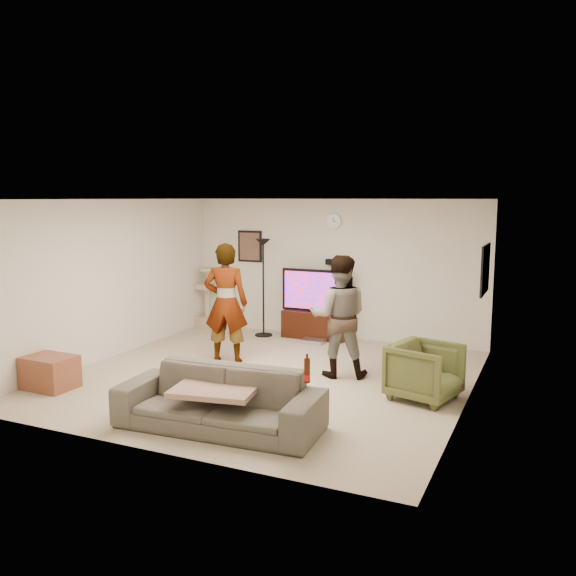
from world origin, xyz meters
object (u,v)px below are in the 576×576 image
at_px(beer_bottle, 307,371).
at_px(armchair, 425,371).
at_px(sofa, 219,400).
at_px(tv, 316,290).
at_px(tv_stand, 316,325).
at_px(floor_lamp, 263,288).
at_px(person_left, 226,303).
at_px(cat_tree, 207,297).
at_px(person_right, 339,316).
at_px(side_table, 50,372).

height_order(beer_bottle, armchair, beer_bottle).
bearing_deg(sofa, tv, 94.50).
bearing_deg(beer_bottle, tv_stand, 110.63).
xyz_separation_m(floor_lamp, person_left, (0.28, -1.83, 0.04)).
relative_size(cat_tree, armchair, 1.50).
height_order(tv, armchair, tv).
bearing_deg(floor_lamp, tv, 13.71).
bearing_deg(tv, armchair, -45.68).
distance_m(cat_tree, armchair, 5.41).
relative_size(sofa, beer_bottle, 9.04).
bearing_deg(person_left, armchair, 153.43).
distance_m(person_left, person_right, 1.82).
xyz_separation_m(person_right, beer_bottle, (0.52, -2.42, -0.08)).
relative_size(tv_stand, tv, 0.92).
distance_m(person_right, armchair, 1.51).
bearing_deg(person_right, beer_bottle, 83.25).
height_order(tv, person_left, person_left).
relative_size(person_left, beer_bottle, 7.39).
bearing_deg(person_left, tv, -125.48).
relative_size(floor_lamp, beer_bottle, 7.11).
xyz_separation_m(tv_stand, side_table, (-2.15, -4.17, -0.03)).
relative_size(cat_tree, sofa, 0.53).
bearing_deg(person_right, person_left, -18.01).
height_order(floor_lamp, cat_tree, floor_lamp).
xyz_separation_m(tv, beer_bottle, (1.68, -4.46, -0.09)).
xyz_separation_m(beer_bottle, side_table, (-3.83, 0.29, -0.57)).
distance_m(floor_lamp, person_left, 1.85).
bearing_deg(tv, beer_bottle, -69.37).
bearing_deg(tv_stand, tv, 0.00).
relative_size(tv_stand, side_table, 1.79).
bearing_deg(tv, person_left, -107.74).
bearing_deg(cat_tree, floor_lamp, -9.20).
xyz_separation_m(tv_stand, cat_tree, (-2.28, -0.01, 0.35)).
bearing_deg(armchair, tv, 59.10).
height_order(tv, floor_lamp, floor_lamp).
relative_size(tv_stand, armchair, 1.48).
xyz_separation_m(beer_bottle, armchair, (0.81, 1.91, -0.42)).
bearing_deg(cat_tree, person_left, -51.67).
bearing_deg(sofa, tv_stand, 94.50).
distance_m(person_left, beer_bottle, 3.35).
xyz_separation_m(tv, person_right, (1.16, -2.04, -0.00)).
relative_size(sofa, side_table, 3.45).
distance_m(tv, armchair, 3.60).
height_order(floor_lamp, sofa, floor_lamp).
xyz_separation_m(floor_lamp, beer_bottle, (2.62, -4.23, -0.10)).
distance_m(floor_lamp, person_right, 2.77).
distance_m(person_right, beer_bottle, 2.48).
bearing_deg(floor_lamp, tv_stand, 13.71).
bearing_deg(tv, floor_lamp, -166.29).
bearing_deg(floor_lamp, cat_tree, 170.80).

